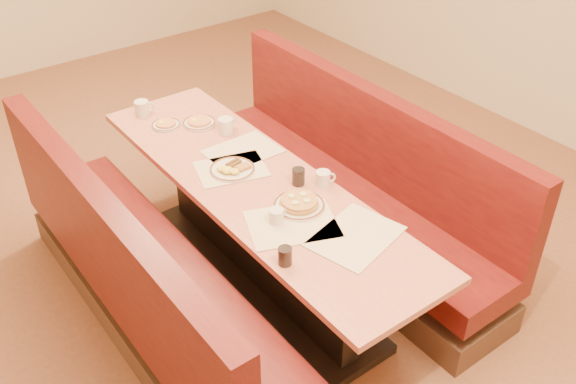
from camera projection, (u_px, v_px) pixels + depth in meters
ground at (259, 280)px, 4.03m from camera, size 8.00×8.00×0.00m
diner_table at (257, 234)px, 3.81m from camera, size 0.70×2.50×0.75m
booth_left at (146, 287)px, 3.46m from camera, size 0.55×2.50×1.05m
booth_right at (350, 193)px, 4.18m from camera, size 0.55×2.50×1.05m
placemat_near_left at (292, 224)px, 3.28m from camera, size 0.54×0.48×0.00m
placemat_near_right at (355, 236)px, 3.19m from camera, size 0.52×0.44×0.00m
placemat_far_left at (231, 169)px, 3.70m from camera, size 0.46×0.40×0.00m
placemat_far_right at (242, 151)px, 3.86m from camera, size 0.42×0.32×0.00m
pancake_plate at (299, 204)px, 3.39m from camera, size 0.28×0.28×0.06m
eggs_plate at (232, 169)px, 3.68m from camera, size 0.26×0.26×0.05m
extra_plate_mid at (199, 122)px, 4.13m from camera, size 0.22×0.22×0.04m
extra_plate_far at (166, 124)px, 4.11m from camera, size 0.19×0.19×0.04m
coffee_mug_a at (323, 178)px, 3.55m from camera, size 0.11×0.08×0.09m
coffee_mug_b at (277, 216)px, 3.27m from camera, size 0.11×0.08×0.08m
coffee_mug_c at (226, 126)px, 4.02m from camera, size 0.13×0.09×0.10m
coffee_mug_d at (142, 108)px, 4.22m from camera, size 0.13×0.09×0.10m
soda_tumbler_near at (285, 256)px, 3.01m from camera, size 0.07×0.07×0.09m
soda_tumbler_mid at (298, 177)px, 3.55m from camera, size 0.07×0.07×0.10m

